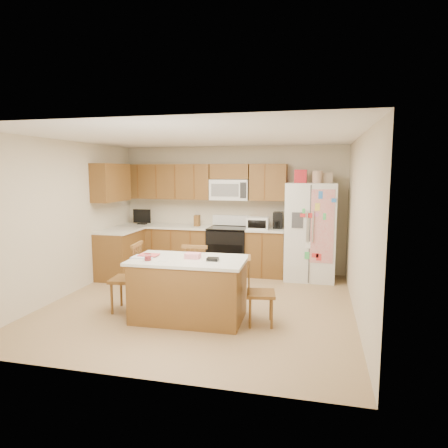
% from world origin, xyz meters
% --- Properties ---
extents(ground, '(4.50, 4.50, 0.00)m').
position_xyz_m(ground, '(0.00, 0.00, 0.00)').
color(ground, '#A17951').
rests_on(ground, ground).
extents(room_shell, '(4.60, 4.60, 2.52)m').
position_xyz_m(room_shell, '(0.00, 0.00, 1.44)').
color(room_shell, beige).
rests_on(room_shell, ground).
extents(cabinetry, '(3.36, 1.56, 2.15)m').
position_xyz_m(cabinetry, '(-0.98, 1.79, 0.91)').
color(cabinetry, brown).
rests_on(cabinetry, ground).
extents(stove, '(0.76, 0.65, 1.13)m').
position_xyz_m(stove, '(0.00, 1.94, 0.47)').
color(stove, black).
rests_on(stove, ground).
extents(refrigerator, '(0.90, 0.79, 2.04)m').
position_xyz_m(refrigerator, '(1.57, 1.87, 0.92)').
color(refrigerator, white).
rests_on(refrigerator, ground).
extents(island, '(1.56, 0.94, 0.93)m').
position_xyz_m(island, '(0.02, -0.62, 0.43)').
color(island, brown).
rests_on(island, ground).
extents(windsor_chair_left, '(0.45, 0.47, 1.00)m').
position_xyz_m(windsor_chair_left, '(-0.94, -0.50, 0.47)').
color(windsor_chair_left, brown).
rests_on(windsor_chair_left, ground).
extents(windsor_chair_back, '(0.43, 0.41, 0.94)m').
position_xyz_m(windsor_chair_back, '(-0.05, -0.01, 0.44)').
color(windsor_chair_back, brown).
rests_on(windsor_chair_back, ground).
extents(windsor_chair_right, '(0.43, 0.44, 0.90)m').
position_xyz_m(windsor_chair_right, '(0.98, -0.58, 0.42)').
color(windsor_chair_right, brown).
rests_on(windsor_chair_right, ground).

